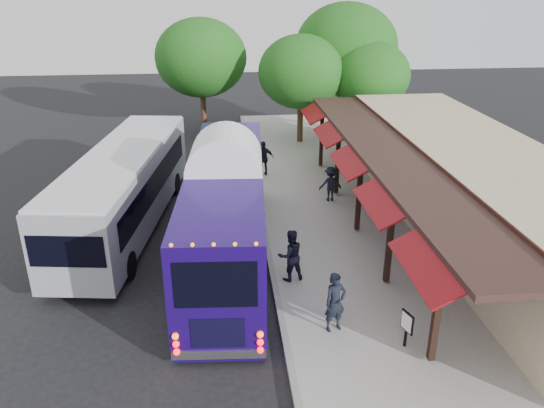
# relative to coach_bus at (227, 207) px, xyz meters

# --- Properties ---
(ground) EXTENTS (90.00, 90.00, 0.00)m
(ground) POSITION_rel_coach_bus_xyz_m (1.45, -2.50, -2.08)
(ground) COLOR black
(ground) RESTS_ON ground
(sidewalk) EXTENTS (10.00, 40.00, 0.15)m
(sidewalk) POSITION_rel_coach_bus_xyz_m (6.45, 1.50, -2.01)
(sidewalk) COLOR #9E9B93
(sidewalk) RESTS_ON ground
(curb) EXTENTS (0.20, 40.00, 0.16)m
(curb) POSITION_rel_coach_bus_xyz_m (1.50, 1.50, -2.01)
(curb) COLOR gray
(curb) RESTS_ON ground
(station_shelter) EXTENTS (8.15, 20.00, 3.60)m
(station_shelter) POSITION_rel_coach_bus_xyz_m (9.83, 1.50, -0.24)
(station_shelter) COLOR tan
(station_shelter) RESTS_ON ground
(coach_bus) EXTENTS (3.34, 12.24, 3.88)m
(coach_bus) POSITION_rel_coach_bus_xyz_m (0.00, 0.00, 0.00)
(coach_bus) COLOR #1C075B
(coach_bus) RESTS_ON ground
(city_bus) EXTENTS (4.24, 12.37, 3.26)m
(city_bus) POSITION_rel_coach_bus_xyz_m (-4.08, 3.25, -0.28)
(city_bus) COLOR gray
(city_bus) RESTS_ON ground
(ped_a) EXTENTS (0.77, 0.63, 1.83)m
(ped_a) POSITION_rel_coach_bus_xyz_m (2.96, -4.84, -1.02)
(ped_a) COLOR black
(ped_a) RESTS_ON sidewalk
(ped_b) EXTENTS (1.02, 0.87, 1.83)m
(ped_b) POSITION_rel_coach_bus_xyz_m (2.05, -1.96, -1.02)
(ped_b) COLOR black
(ped_b) RESTS_ON sidewalk
(ped_c) EXTENTS (1.11, 0.57, 1.81)m
(ped_c) POSITION_rel_coach_bus_xyz_m (2.05, 8.50, -1.03)
(ped_c) COLOR black
(ped_c) RESTS_ON sidewalk
(ped_d) EXTENTS (1.09, 0.67, 1.63)m
(ped_d) POSITION_rel_coach_bus_xyz_m (4.79, 4.77, -1.12)
(ped_d) COLOR black
(ped_d) RESTS_ON sidewalk
(sign_board) EXTENTS (0.20, 0.49, 1.10)m
(sign_board) POSITION_rel_coach_bus_xyz_m (4.75, -5.81, -1.19)
(sign_board) COLOR black
(sign_board) RESTS_ON sidewalk
(tree_left) EXTENTS (5.18, 5.18, 6.63)m
(tree_left) POSITION_rel_coach_bus_xyz_m (4.83, 14.51, 2.34)
(tree_left) COLOR #382314
(tree_left) RESTS_ON ground
(tree_mid) EXTENTS (6.50, 6.50, 8.32)m
(tree_mid) POSITION_rel_coach_bus_xyz_m (8.04, 16.76, 3.47)
(tree_mid) COLOR #382314
(tree_mid) RESTS_ON ground
(tree_right) EXTENTS (4.88, 4.88, 6.25)m
(tree_right) POSITION_rel_coach_bus_xyz_m (9.01, 14.36, 2.08)
(tree_right) COLOR #382314
(tree_right) RESTS_ON ground
(tree_far) EXTENTS (5.81, 5.81, 7.43)m
(tree_far) POSITION_rel_coach_bus_xyz_m (-1.16, 17.32, 2.87)
(tree_far) COLOR #382314
(tree_far) RESTS_ON ground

